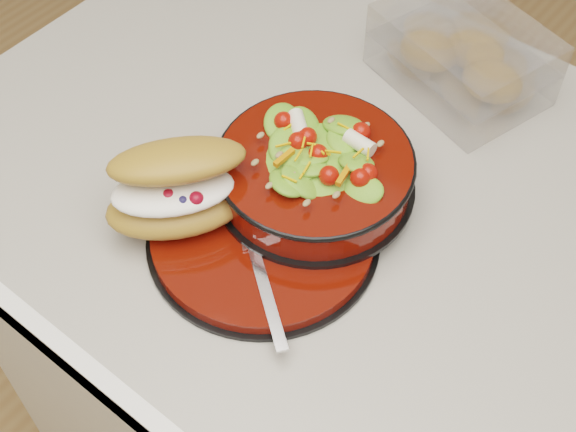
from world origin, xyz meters
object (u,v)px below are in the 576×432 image
Objects in this scene: croissant at (177,189)px; pastry_box at (463,56)px; salad_bowl at (315,166)px; island_counter at (383,399)px; dinner_plate at (263,235)px; fork at (261,276)px.

croissant is 0.76× the size of pastry_box.
salad_bowl reaches higher than pastry_box.
dinner_plate is at bearing -136.14° from island_counter.
island_counter is 6.63× the size of croissant.
fork is 0.42m from pastry_box.
dinner_plate is 1.14× the size of salad_bowl.
salad_bowl is 0.28m from pastry_box.
fork is at bearing -76.46° from salad_bowl.
dinner_plate is 0.10m from salad_bowl.
dinner_plate is at bearing -23.14° from croissant.
croissant is 1.25× the size of fork.
salad_bowl reaches higher than dinner_plate.
dinner_plate is at bearing -78.58° from pastry_box.
dinner_plate is at bearing -94.34° from salad_bowl.
dinner_plate is 1.78× the size of fork.
pastry_box is at bearing 24.66° from croissant.
fork reaches higher than island_counter.
pastry_box is at bearing 84.61° from salad_bowl.
croissant is (-0.09, -0.13, 0.01)m from salad_bowl.
salad_bowl is at bearing -78.83° from pastry_box.
croissant reaches higher than dinner_plate.
salad_bowl is 0.14m from fork.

